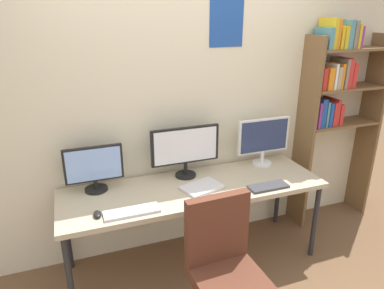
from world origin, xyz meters
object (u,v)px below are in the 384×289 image
object	(u,v)px
bookshelf	(336,96)
keyboard_left	(132,212)
monitor_right	(263,139)
laptop_closed	(202,187)
keyboard_right	(268,187)
computer_mouse	(97,214)
monitor_left	(94,167)
monitor_center	(185,148)
desk	(194,192)
office_chair	(225,284)

from	to	relation	value
bookshelf	keyboard_left	xyz separation A→B (m)	(-2.11, -0.46, -0.57)
monitor_right	laptop_closed	bearing A→B (deg)	-159.12
keyboard_right	computer_mouse	bearing A→B (deg)	178.26
monitor_left	monitor_right	size ratio (longest dim) A/B	0.89
bookshelf	computer_mouse	size ratio (longest dim) A/B	21.21
monitor_left	laptop_closed	bearing A→B (deg)	-18.66
computer_mouse	laptop_closed	xyz separation A→B (m)	(0.84, 0.13, -0.00)
keyboard_left	keyboard_right	distance (m)	1.12
monitor_center	computer_mouse	size ratio (longest dim) A/B	6.24
monitor_right	keyboard_left	xyz separation A→B (m)	(-1.32, -0.44, -0.24)
computer_mouse	keyboard_right	bearing A→B (deg)	-1.74
monitor_left	monitor_right	distance (m)	1.52
computer_mouse	desk	bearing A→B (deg)	13.37
desk	monitor_left	size ratio (longest dim) A/B	4.76
keyboard_right	monitor_left	bearing A→B (deg)	161.48
office_chair	monitor_right	distance (m)	1.40
monitor_right	computer_mouse	world-z (taller)	monitor_right
bookshelf	office_chair	xyz separation A→B (m)	(-1.61, -0.99, -0.92)
bookshelf	computer_mouse	world-z (taller)	bookshelf
desk	keyboard_right	bearing A→B (deg)	-22.33
desk	monitor_left	bearing A→B (deg)	164.40
desk	monitor_right	distance (m)	0.85
bookshelf	keyboard_left	world-z (taller)	bookshelf
office_chair	laptop_closed	distance (m)	0.79
keyboard_right	computer_mouse	size ratio (longest dim) A/B	3.43
monitor_center	desk	bearing A→B (deg)	-90.00
monitor_center	bookshelf	bearing A→B (deg)	0.64
bookshelf	monitor_center	size ratio (longest dim) A/B	3.40
monitor_right	keyboard_left	bearing A→B (deg)	-161.48
desk	computer_mouse	bearing A→B (deg)	-166.63
keyboard_right	laptop_closed	bearing A→B (deg)	161.70
keyboard_right	laptop_closed	distance (m)	0.54
office_chair	desk	bearing A→B (deg)	84.90
monitor_center	monitor_right	size ratio (longest dim) A/B	1.17
office_chair	keyboard_left	xyz separation A→B (m)	(-0.49, 0.53, 0.35)
monitor_center	laptop_closed	size ratio (longest dim) A/B	1.87
monitor_left	keyboard_left	bearing A→B (deg)	-65.66
monitor_center	laptop_closed	distance (m)	0.37
office_chair	computer_mouse	distance (m)	0.99
bookshelf	computer_mouse	xyz separation A→B (m)	(-2.34, -0.42, -0.57)
desk	laptop_closed	bearing A→B (deg)	-52.52
monitor_left	computer_mouse	xyz separation A→B (m)	(-0.03, -0.40, -0.18)
computer_mouse	laptop_closed	distance (m)	0.85
monitor_left	laptop_closed	size ratio (longest dim) A/B	1.42
monitor_center	laptop_closed	xyz separation A→B (m)	(0.05, -0.27, -0.25)
office_chair	computer_mouse	world-z (taller)	office_chair
office_chair	bookshelf	bearing A→B (deg)	31.46
bookshelf	monitor_right	distance (m)	0.85
desk	monitor_center	world-z (taller)	monitor_center
office_chair	computer_mouse	size ratio (longest dim) A/B	10.31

